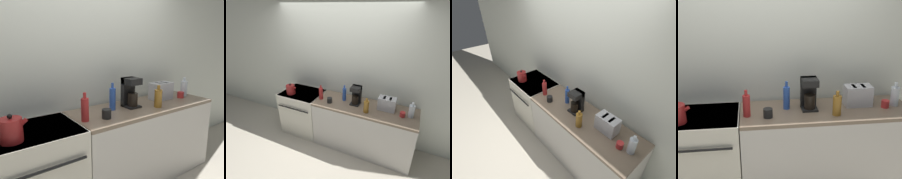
# 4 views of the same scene
# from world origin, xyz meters

# --- Properties ---
(wall_back) EXTENTS (8.00, 0.05, 2.60)m
(wall_back) POSITION_xyz_m (0.00, 0.68, 1.30)
(wall_back) COLOR silver
(wall_back) RESTS_ON ground_plane
(stove) EXTENTS (0.79, 0.67, 0.89)m
(stove) POSITION_xyz_m (-0.66, 0.31, 0.45)
(stove) COLOR silver
(stove) RESTS_ON ground_plane
(counter_block) EXTENTS (1.76, 0.63, 0.89)m
(counter_block) POSITION_xyz_m (0.63, 0.31, 0.44)
(counter_block) COLOR silver
(counter_block) RESTS_ON ground_plane
(kettle) EXTENTS (0.21, 0.16, 0.21)m
(kettle) POSITION_xyz_m (-0.83, 0.18, 0.98)
(kettle) COLOR maroon
(kettle) RESTS_ON stove
(toaster) EXTENTS (0.28, 0.17, 0.21)m
(toaster) POSITION_xyz_m (0.98, 0.38, 0.99)
(toaster) COLOR #BCBCC1
(toaster) RESTS_ON counter_block
(coffee_maker) EXTENTS (0.16, 0.18, 0.33)m
(coffee_maker) POSITION_xyz_m (0.45, 0.36, 1.06)
(coffee_maker) COLOR black
(coffee_maker) RESTS_ON counter_block
(bottle_blue) EXTENTS (0.07, 0.07, 0.29)m
(bottle_blue) POSITION_xyz_m (0.22, 0.38, 1.01)
(bottle_blue) COLOR #2D56B7
(bottle_blue) RESTS_ON counter_block
(bottle_red) EXTENTS (0.07, 0.07, 0.27)m
(bottle_red) POSITION_xyz_m (-0.18, 0.24, 1.00)
(bottle_red) COLOR #B72828
(bottle_red) RESTS_ON counter_block
(bottle_amber) EXTENTS (0.09, 0.09, 0.25)m
(bottle_amber) POSITION_xyz_m (0.70, 0.16, 0.99)
(bottle_amber) COLOR #9E6B23
(bottle_amber) RESTS_ON counter_block
(bottle_clear) EXTENTS (0.09, 0.09, 0.25)m
(bottle_clear) POSITION_xyz_m (1.37, 0.33, 0.99)
(bottle_clear) COLOR silver
(bottle_clear) RESTS_ON counter_block
(cup_black) EXTENTS (0.09, 0.09, 0.09)m
(cup_black) POSITION_xyz_m (0.02, 0.19, 0.93)
(cup_black) COLOR black
(cup_black) RESTS_ON counter_block
(cup_red) EXTENTS (0.08, 0.08, 0.08)m
(cup_red) POSITION_xyz_m (1.25, 0.28, 0.93)
(cup_red) COLOR red
(cup_red) RESTS_ON counter_block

